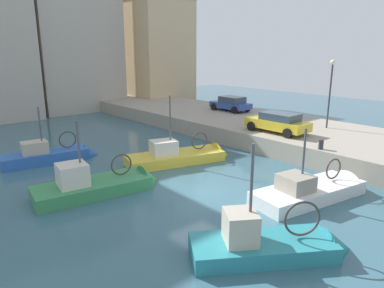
{
  "coord_description": "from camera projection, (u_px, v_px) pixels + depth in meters",
  "views": [
    {
      "loc": [
        -10.79,
        -11.88,
        6.61
      ],
      "look_at": [
        2.55,
        3.64,
        1.2
      ],
      "focal_mm": 33.04,
      "sensor_mm": 36.0,
      "label": 1
    }
  ],
  "objects": [
    {
      "name": "quay_streetlamp",
      "position": [
        331.0,
        82.0,
        24.83
      ],
      "size": [
        0.36,
        0.36,
        4.83
      ],
      "color": "#38383D",
      "rests_on": "quay_wall"
    },
    {
      "name": "parked_car_blue",
      "position": [
        231.0,
        103.0,
        32.72
      ],
      "size": [
        2.02,
        3.86,
        1.34
      ],
      "color": "#334C9E",
      "rests_on": "quay_wall"
    },
    {
      "name": "quay_wall",
      "position": [
        325.0,
        141.0,
        24.3
      ],
      "size": [
        9.0,
        56.0,
        1.2
      ],
      "primitive_type": "cube",
      "color": "#9E9384",
      "rests_on": "ground"
    },
    {
      "name": "fishing_boat_blue",
      "position": [
        52.0,
        159.0,
        21.82
      ],
      "size": [
        5.93,
        2.41,
        4.15
      ],
      "color": "#2D60B7",
      "rests_on": "ground"
    },
    {
      "name": "waterfront_building_west_mid",
      "position": [
        158.0,
        52.0,
        43.97
      ],
      "size": [
        7.32,
        6.97,
        13.02
      ],
      "color": "#D1B284",
      "rests_on": "ground"
    },
    {
      "name": "fishing_boat_green",
      "position": [
        101.0,
        190.0,
        17.03
      ],
      "size": [
        6.35,
        2.88,
        4.55
      ],
      "color": "#388951",
      "rests_on": "ground"
    },
    {
      "name": "waterfront_building_west",
      "position": [
        72.0,
        32.0,
        39.23
      ],
      "size": [
        9.57,
        7.17,
        17.24
      ],
      "color": "#B2A899",
      "rests_on": "ground"
    },
    {
      "name": "fishing_boat_yellow",
      "position": [
        182.0,
        160.0,
        21.76
      ],
      "size": [
        6.99,
        3.66,
        5.03
      ],
      "color": "gold",
      "rests_on": "ground"
    },
    {
      "name": "fishing_boat_white",
      "position": [
        315.0,
        195.0,
        16.47
      ],
      "size": [
        6.7,
        3.0,
        4.27
      ],
      "color": "white",
      "rests_on": "ground"
    },
    {
      "name": "parked_car_yellow",
      "position": [
        278.0,
        122.0,
        24.02
      ],
      "size": [
        2.04,
        4.37,
        1.37
      ],
      "color": "gold",
      "rests_on": "quay_wall"
    },
    {
      "name": "mooring_bollard_mid",
      "position": [
        321.0,
        144.0,
        19.99
      ],
      "size": [
        0.28,
        0.28,
        0.55
      ],
      "primitive_type": "cylinder",
      "color": "#2D2D33",
      "rests_on": "quay_wall"
    },
    {
      "name": "fishing_boat_teal",
      "position": [
        273.0,
        251.0,
        11.79
      ],
      "size": [
        5.54,
        4.42,
        4.68
      ],
      "color": "teal",
      "rests_on": "ground"
    },
    {
      "name": "water_surface",
      "position": [
        201.0,
        191.0,
        17.2
      ],
      "size": [
        80.0,
        80.0,
        0.0
      ],
      "primitive_type": "plane",
      "color": "#386070",
      "rests_on": "ground"
    }
  ]
}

